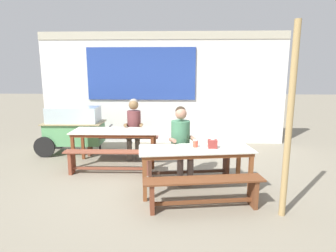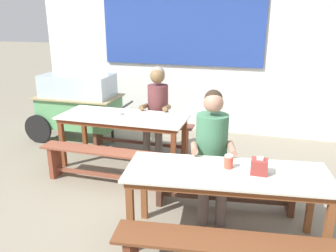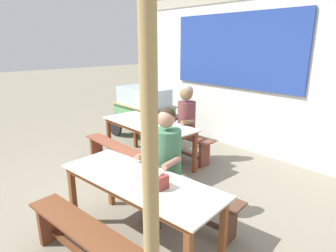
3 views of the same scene
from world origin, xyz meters
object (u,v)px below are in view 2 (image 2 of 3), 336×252
at_px(dining_table_far, 123,121).
at_px(bench_far_back, 140,131).
at_px(tissue_box, 259,166).
at_px(soup_bowl, 117,113).
at_px(food_cart, 78,102).
at_px(condiment_jar, 229,162).
at_px(bench_near_back, 224,183).
at_px(bench_far_front, 105,161).
at_px(person_right_near_table, 212,146).
at_px(dining_table_near, 226,179).
at_px(person_center_facing, 157,106).

relative_size(dining_table_far, bench_far_back, 1.03).
bearing_deg(tissue_box, soup_bowl, 146.21).
relative_size(bench_far_back, food_cart, 1.02).
height_order(bench_far_back, condiment_jar, condiment_jar).
height_order(tissue_box, condiment_jar, tissue_box).
relative_size(bench_near_back, food_cart, 1.00).
xyz_separation_m(bench_far_front, person_right_near_table, (1.37, -0.22, 0.45)).
bearing_deg(bench_far_back, food_cart, 172.40).
height_order(food_cart, tissue_box, food_cart).
distance_m(person_right_near_table, condiment_jar, 0.49).
bearing_deg(tissue_box, condiment_jar, 171.16).
xyz_separation_m(dining_table_near, food_cart, (-2.76, 2.10, -0.01)).
bearing_deg(person_right_near_table, bench_near_back, 30.37).
bearing_deg(soup_bowl, condiment_jar, -36.92).
bearing_deg(bench_near_back, tissue_box, -57.65).
height_order(dining_table_near, bench_far_front, dining_table_near).
bearing_deg(person_center_facing, dining_table_near, -55.65).
xyz_separation_m(bench_far_front, tissue_box, (1.86, -0.70, 0.49)).
bearing_deg(condiment_jar, dining_table_far, 141.70).
bearing_deg(tissue_box, bench_far_back, 134.48).
height_order(bench_near_back, food_cart, food_cart).
height_order(dining_table_far, dining_table_near, same).
bearing_deg(dining_table_near, food_cart, 142.71).
bearing_deg(person_center_facing, bench_far_back, 168.25).
bearing_deg(bench_far_back, bench_far_front, -89.37).
distance_m(person_center_facing, tissue_box, 2.41).
bearing_deg(dining_table_far, tissue_box, -34.91).
height_order(bench_near_back, person_center_facing, person_center_facing).
bearing_deg(dining_table_far, person_center_facing, 60.13).
bearing_deg(bench_far_back, dining_table_far, -89.37).
xyz_separation_m(dining_table_far, person_right_near_table, (1.37, -0.82, 0.10)).
bearing_deg(bench_far_front, dining_table_far, 90.63).
distance_m(bench_far_front, bench_near_back, 1.51).
height_order(dining_table_near, soup_bowl, soup_bowl).
height_order(dining_table_far, condiment_jar, condiment_jar).
height_order(bench_near_back, soup_bowl, soup_bowl).
relative_size(tissue_box, condiment_jar, 1.26).
bearing_deg(condiment_jar, person_center_facing, 125.55).
height_order(bench_near_back, person_right_near_table, person_right_near_table).
distance_m(bench_near_back, condiment_jar, 0.72).
bearing_deg(tissue_box, bench_near_back, 122.35).
bearing_deg(food_cart, tissue_box, -34.23).
distance_m(person_center_facing, person_right_near_table, 1.73).
height_order(dining_table_far, bench_far_front, dining_table_far).
bearing_deg(person_center_facing, bench_far_front, -104.83).
distance_m(bench_far_front, soup_bowl, 0.77).
bearing_deg(dining_table_near, bench_near_back, 97.95).
xyz_separation_m(person_center_facing, condiment_jar, (1.29, -1.80, 0.03)).
relative_size(person_right_near_table, soup_bowl, 9.19).
height_order(bench_far_front, bench_near_back, same).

